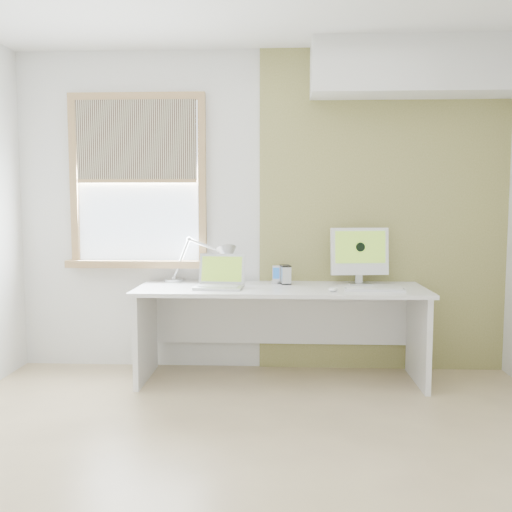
# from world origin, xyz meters

# --- Properties ---
(room) EXTENTS (4.04, 3.54, 2.64)m
(room) POSITION_xyz_m (0.00, 0.00, 1.30)
(room) COLOR tan
(room) RESTS_ON ground
(accent_wall) EXTENTS (2.00, 0.02, 2.60)m
(accent_wall) POSITION_xyz_m (1.00, 1.74, 1.30)
(accent_wall) COLOR olive
(accent_wall) RESTS_ON room
(soffit) EXTENTS (1.60, 0.40, 0.42)m
(soffit) POSITION_xyz_m (1.20, 1.57, 2.40)
(soffit) COLOR white
(soffit) RESTS_ON room
(window) EXTENTS (1.20, 0.14, 1.42)m
(window) POSITION_xyz_m (-1.00, 1.71, 1.54)
(window) COLOR #A47E4F
(window) RESTS_ON room
(desk) EXTENTS (2.20, 0.70, 0.73)m
(desk) POSITION_xyz_m (0.17, 1.44, 0.53)
(desk) COLOR white
(desk) RESTS_ON room
(desk_lamp) EXTENTS (0.64, 0.26, 0.37)m
(desk_lamp) POSITION_xyz_m (-0.34, 1.61, 0.92)
(desk_lamp) COLOR silver
(desk_lamp) RESTS_ON desk
(laptop) EXTENTS (0.38, 0.31, 0.25)m
(laptop) POSITION_xyz_m (-0.29, 1.35, 0.79)
(laptop) COLOR silver
(laptop) RESTS_ON desk
(phone_dock) EXTENTS (0.08, 0.08, 0.14)m
(phone_dock) POSITION_xyz_m (0.14, 1.58, 0.77)
(phone_dock) COLOR silver
(phone_dock) RESTS_ON desk
(external_drive) EXTENTS (0.09, 0.13, 0.15)m
(external_drive) POSITION_xyz_m (0.21, 1.55, 0.81)
(external_drive) COLOR silver
(external_drive) RESTS_ON desk
(imac) EXTENTS (0.46, 0.17, 0.45)m
(imac) POSITION_xyz_m (0.80, 1.58, 0.98)
(imac) COLOR silver
(imac) RESTS_ON desk
(keyboard) EXTENTS (0.44, 0.16, 0.02)m
(keyboard) POSITION_xyz_m (0.86, 1.24, 0.74)
(keyboard) COLOR white
(keyboard) RESTS_ON desk
(mouse) EXTENTS (0.07, 0.11, 0.03)m
(mouse) POSITION_xyz_m (0.56, 1.19, 0.75)
(mouse) COLOR white
(mouse) RESTS_ON desk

